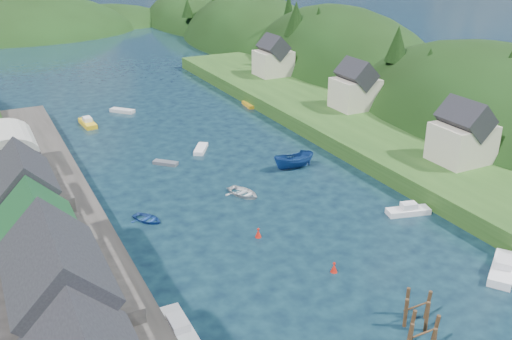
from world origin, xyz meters
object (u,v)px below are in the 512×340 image
piling_cluster_far (416,311)px  channel_buoy_far (258,233)px  piling_cluster_near (422,340)px  channel_buoy_near (334,268)px

piling_cluster_far → channel_buoy_far: size_ratio=3.09×
channel_buoy_far → piling_cluster_near: bearing=-82.5°
channel_buoy_near → channel_buoy_far: bearing=110.1°
piling_cluster_near → channel_buoy_far: bearing=97.5°
piling_cluster_near → channel_buoy_far: 22.16m
piling_cluster_far → channel_buoy_near: size_ratio=3.09×
channel_buoy_near → piling_cluster_near: bearing=-92.3°
piling_cluster_far → channel_buoy_near: piling_cluster_far is taller
piling_cluster_far → channel_buoy_near: (-1.76, 9.50, -0.65)m
piling_cluster_far → channel_buoy_far: bearing=105.4°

